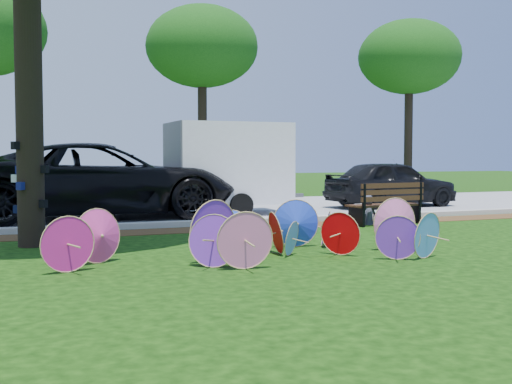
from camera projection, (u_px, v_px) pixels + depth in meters
The scene contains 12 objects.
ground at pixel (276, 265), 8.84m from camera, with size 90.00×90.00×0.00m, color black.
mulch_strip at pixel (188, 230), 13.02m from camera, with size 90.00×1.00×0.01m, color #472D16.
curb at pixel (179, 224), 13.67m from camera, with size 90.00×0.30×0.12m, color #B7B5AD.
street at pixel (140, 211), 17.52m from camera, with size 90.00×8.00×0.01m, color gray.
parasol_pile at pixel (269, 233), 9.47m from camera, with size 5.92×2.29×0.90m.
black_van at pixel (102, 181), 15.54m from camera, with size 3.01×6.54×1.82m, color black.
dark_pickup at pixel (391, 184), 19.02m from camera, with size 1.64×4.07×1.39m, color black.
cargo_trailer at pixel (229, 163), 16.58m from camera, with size 2.94×1.86×2.66m, color white.
park_bench at pixel (384, 204), 14.16m from camera, with size 1.75×0.66×0.91m, color black, non-canonical shape.
person_left at pixel (369, 195), 14.07m from camera, with size 0.48×0.31×1.31m, color #3D3F53.
person_right at pixel (396, 199), 14.33m from camera, with size 0.53×0.41×1.09m, color #B5B4BE.
bg_trees at pixel (215, 46), 24.76m from camera, with size 21.49×5.18×7.40m.
Camera 1 is at (-3.50, -8.05, 1.50)m, focal length 45.00 mm.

